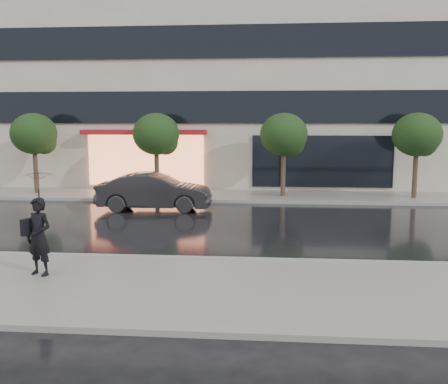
# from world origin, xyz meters

# --- Properties ---
(ground) EXTENTS (120.00, 120.00, 0.00)m
(ground) POSITION_xyz_m (0.00, 0.00, 0.00)
(ground) COLOR black
(ground) RESTS_ON ground
(sidewalk_near) EXTENTS (60.00, 4.50, 0.12)m
(sidewalk_near) POSITION_xyz_m (0.00, -3.25, 0.06)
(sidewalk_near) COLOR slate
(sidewalk_near) RESTS_ON ground
(sidewalk_far) EXTENTS (60.00, 3.50, 0.12)m
(sidewalk_far) POSITION_xyz_m (0.00, 10.25, 0.06)
(sidewalk_far) COLOR slate
(sidewalk_far) RESTS_ON ground
(curb_near) EXTENTS (60.00, 0.25, 0.14)m
(curb_near) POSITION_xyz_m (0.00, -1.00, 0.07)
(curb_near) COLOR gray
(curb_near) RESTS_ON ground
(curb_far) EXTENTS (60.00, 0.25, 0.14)m
(curb_far) POSITION_xyz_m (0.00, 8.50, 0.07)
(curb_far) COLOR gray
(curb_far) RESTS_ON ground
(office_building) EXTENTS (30.00, 12.76, 18.00)m
(office_building) POSITION_xyz_m (-0.00, 17.97, 9.00)
(office_building) COLOR beige
(office_building) RESTS_ON ground
(tree_far_west) EXTENTS (2.20, 2.20, 3.99)m
(tree_far_west) POSITION_xyz_m (-8.94, 10.03, 2.92)
(tree_far_west) COLOR #33261C
(tree_far_west) RESTS_ON ground
(tree_mid_west) EXTENTS (2.20, 2.20, 3.99)m
(tree_mid_west) POSITION_xyz_m (-2.94, 10.03, 2.92)
(tree_mid_west) COLOR #33261C
(tree_mid_west) RESTS_ON ground
(tree_mid_east) EXTENTS (2.20, 2.20, 3.99)m
(tree_mid_east) POSITION_xyz_m (3.06, 10.03, 2.92)
(tree_mid_east) COLOR #33261C
(tree_mid_east) RESTS_ON ground
(tree_far_east) EXTENTS (2.20, 2.20, 3.99)m
(tree_far_east) POSITION_xyz_m (9.06, 10.03, 2.92)
(tree_far_east) COLOR #33261C
(tree_far_east) RESTS_ON ground
(parked_car) EXTENTS (4.66, 1.75, 1.52)m
(parked_car) POSITION_xyz_m (-2.32, 6.44, 0.76)
(parked_car) COLOR black
(parked_car) RESTS_ON ground
(pedestrian_with_umbrella) EXTENTS (1.09, 1.10, 2.39)m
(pedestrian_with_umbrella) POSITION_xyz_m (-2.89, -2.72, 1.61)
(pedestrian_with_umbrella) COLOR black
(pedestrian_with_umbrella) RESTS_ON sidewalk_near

